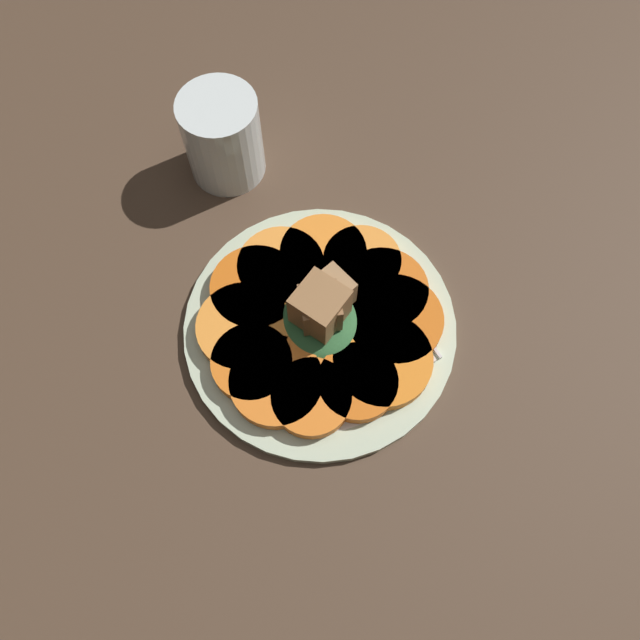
{
  "coord_description": "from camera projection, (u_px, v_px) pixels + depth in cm",
  "views": [
    {
      "loc": [
        -21.3,
        9.36,
        58.12
      ],
      "look_at": [
        0.0,
        0.0,
        4.1
      ],
      "focal_mm": 35.0,
      "sensor_mm": 36.0,
      "label": 1
    }
  ],
  "objects": [
    {
      "name": "carrot_slice_5",
      "position": [
        382.0,
        360.0,
        0.58
      ],
      "size": [
        9.25,
        9.25,
        1.4
      ],
      "primitive_type": "cylinder",
      "color": "orange",
      "rests_on": "plate"
    },
    {
      "name": "carrot_slice_11",
      "position": [
        256.0,
        288.0,
        0.6
      ],
      "size": [
        8.88,
        8.88,
        1.4
      ],
      "primitive_type": "cylinder",
      "color": "orange",
      "rests_on": "plate"
    },
    {
      "name": "fork",
      "position": [
        381.0,
        292.0,
        0.61
      ],
      "size": [
        18.31,
        3.98,
        0.4
      ],
      "rotation": [
        0.0,
        0.0,
        0.13
      ],
      "color": "silver",
      "rests_on": "plate"
    },
    {
      "name": "carrot_slice_3",
      "position": [
        311.0,
        398.0,
        0.56
      ],
      "size": [
        7.31,
        7.31,
        1.4
      ],
      "primitive_type": "cylinder",
      "color": "orange",
      "rests_on": "plate"
    },
    {
      "name": "carrot_slice_9",
      "position": [
        323.0,
        255.0,
        0.62
      ],
      "size": [
        8.63,
        8.63,
        1.4
      ],
      "primitive_type": "cylinder",
      "color": "orange",
      "rests_on": "plate"
    },
    {
      "name": "plate",
      "position": [
        320.0,
        326.0,
        0.6
      ],
      "size": [
        26.22,
        26.22,
        1.05
      ],
      "color": "beige",
      "rests_on": "table_slab"
    },
    {
      "name": "carrot_slice_6",
      "position": [
        395.0,
        320.0,
        0.59
      ],
      "size": [
        9.21,
        9.21,
        1.4
      ],
      "primitive_type": "cylinder",
      "color": "#D45F12",
      "rests_on": "plate"
    },
    {
      "name": "water_glass",
      "position": [
        223.0,
        138.0,
        0.64
      ],
      "size": [
        8.07,
        8.07,
        9.57
      ],
      "color": "silver",
      "rests_on": "table_slab"
    },
    {
      "name": "carrot_slice_1",
      "position": [
        252.0,
        363.0,
        0.57
      ],
      "size": [
        7.52,
        7.52,
        1.4
      ],
      "primitive_type": "cylinder",
      "color": "orange",
      "rests_on": "plate"
    },
    {
      "name": "carrot_slice_0",
      "position": [
        244.0,
        327.0,
        0.59
      ],
      "size": [
        8.89,
        8.89,
        1.4
      ],
      "primitive_type": "cylinder",
      "color": "orange",
      "rests_on": "plate"
    },
    {
      "name": "carrot_slice_8",
      "position": [
        362.0,
        262.0,
        0.62
      ],
      "size": [
        7.72,
        7.72,
        1.4
      ],
      "primitive_type": "cylinder",
      "color": "orange",
      "rests_on": "plate"
    },
    {
      "name": "carrot_slice_7",
      "position": [
        383.0,
        290.0,
        0.6
      ],
      "size": [
        8.78,
        8.78,
        1.4
      ],
      "primitive_type": "cylinder",
      "color": "orange",
      "rests_on": "plate"
    },
    {
      "name": "center_pile",
      "position": [
        320.0,
        311.0,
        0.57
      ],
      "size": [
        8.17,
        7.42,
        6.26
      ],
      "color": "#2D6033",
      "rests_on": "plate"
    },
    {
      "name": "carrot_slice_2",
      "position": [
        276.0,
        382.0,
        0.57
      ],
      "size": [
        8.6,
        8.6,
        1.4
      ],
      "primitive_type": "cylinder",
      "color": "orange",
      "rests_on": "plate"
    },
    {
      "name": "table_slab",
      "position": [
        320.0,
        332.0,
        0.62
      ],
      "size": [
        120.0,
        120.0,
        2.0
      ],
      "primitive_type": "cube",
      "color": "#4C3828",
      "rests_on": "ground"
    },
    {
      "name": "carrot_slice_10",
      "position": [
        281.0,
        267.0,
        0.61
      ],
      "size": [
        8.57,
        8.57,
        1.4
      ],
      "primitive_type": "cylinder",
      "color": "orange",
      "rests_on": "plate"
    },
    {
      "name": "carrot_slice_4",
      "position": [
        358.0,
        382.0,
        0.57
      ],
      "size": [
        7.37,
        7.37,
        1.4
      ],
      "primitive_type": "cylinder",
      "color": "orange",
      "rests_on": "plate"
    }
  ]
}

